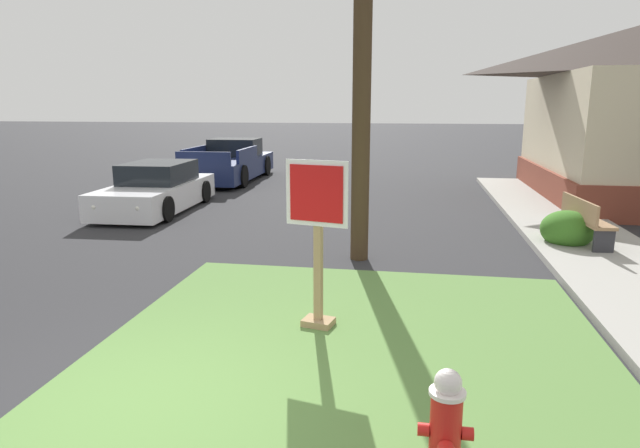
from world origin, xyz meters
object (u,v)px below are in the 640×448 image
object	(u,v)px
stop_sign	(318,247)
pickup_truck_navy	(230,163)
street_bench	(584,218)
fire_hydrant	(445,432)
manhole_cover	(261,313)
parked_sedan_white	(157,190)

from	to	relation	value
stop_sign	pickup_truck_navy	distance (m)	14.13
stop_sign	street_bench	world-z (taller)	stop_sign
fire_hydrant	manhole_cover	size ratio (longest dim) A/B	1.27
stop_sign	parked_sedan_white	bearing A→B (deg)	128.03
pickup_truck_navy	street_bench	size ratio (longest dim) A/B	3.21
fire_hydrant	pickup_truck_navy	distance (m)	17.12
stop_sign	manhole_cover	size ratio (longest dim) A/B	2.89
fire_hydrant	stop_sign	distance (m)	3.05
fire_hydrant	street_bench	world-z (taller)	fire_hydrant
stop_sign	manhole_cover	xyz separation A→B (m)	(-0.85, 0.44, -1.07)
parked_sedan_white	street_bench	world-z (taller)	parked_sedan_white
manhole_cover	pickup_truck_navy	bearing A→B (deg)	110.46
manhole_cover	parked_sedan_white	distance (m)	8.12
fire_hydrant	manhole_cover	bearing A→B (deg)	125.40
parked_sedan_white	fire_hydrant	bearing A→B (deg)	-54.71
stop_sign	street_bench	distance (m)	6.52
pickup_truck_navy	fire_hydrant	bearing A→B (deg)	-66.25
parked_sedan_white	pickup_truck_navy	xyz separation A→B (m)	(-0.01, 5.94, 0.08)
fire_hydrant	manhole_cover	world-z (taller)	fire_hydrant
fire_hydrant	parked_sedan_white	size ratio (longest dim) A/B	0.20
parked_sedan_white	street_bench	size ratio (longest dim) A/B	2.53
manhole_cover	parked_sedan_white	xyz separation A→B (m)	(-4.67, 6.62, 0.53)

